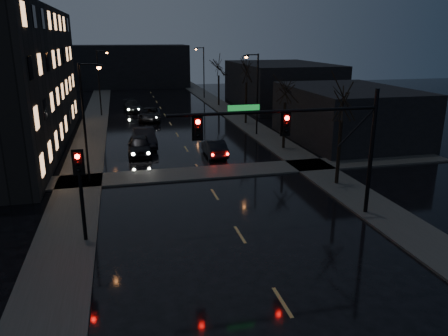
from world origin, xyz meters
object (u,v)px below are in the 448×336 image
oncoming_car_b (145,138)px  oncoming_car_c (150,114)px  oncoming_car_a (139,145)px  lead_car (214,148)px  oncoming_car_d (133,106)px

oncoming_car_b → oncoming_car_c: size_ratio=0.95×
oncoming_car_a → oncoming_car_b: 2.76m
lead_car → oncoming_car_d: bearing=-76.9°
oncoming_car_c → oncoming_car_d: size_ratio=1.07×
oncoming_car_a → lead_car: bearing=-15.4°
oncoming_car_a → oncoming_car_d: (0.27, 22.50, -0.07)m
oncoming_car_b → lead_car: (5.45, -4.57, -0.14)m
oncoming_car_a → oncoming_car_d: oncoming_car_a is taller
oncoming_car_b → oncoming_car_d: (-0.33, 19.80, -0.11)m
oncoming_car_b → lead_car: oncoming_car_b is taller
oncoming_car_d → oncoming_car_a: bearing=-97.8°
oncoming_car_b → oncoming_car_c: (1.40, 12.98, -0.09)m
lead_car → oncoming_car_b: bearing=-40.2°
oncoming_car_b → oncoming_car_d: 19.81m
oncoming_car_b → lead_car: bearing=-42.5°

